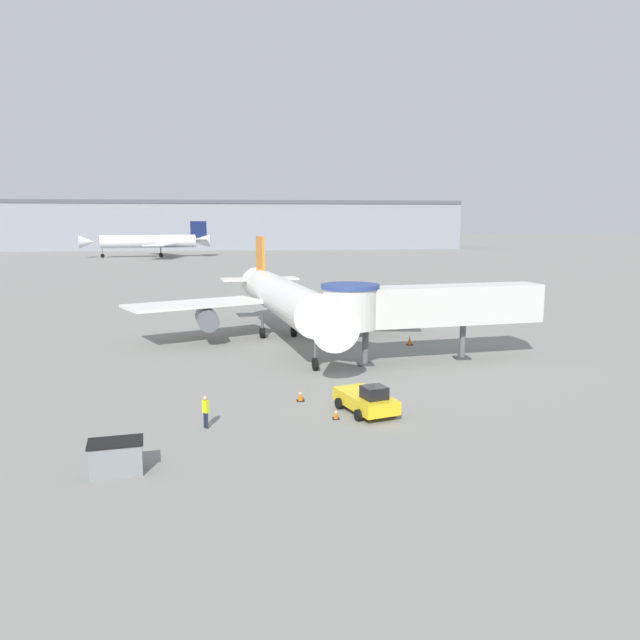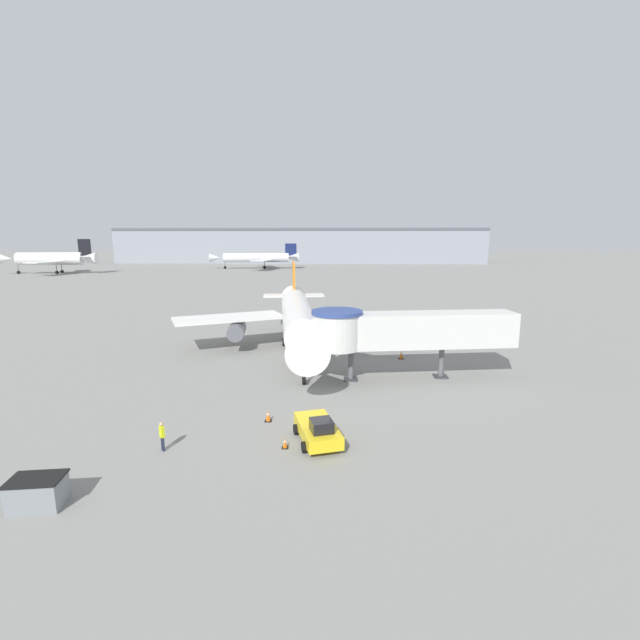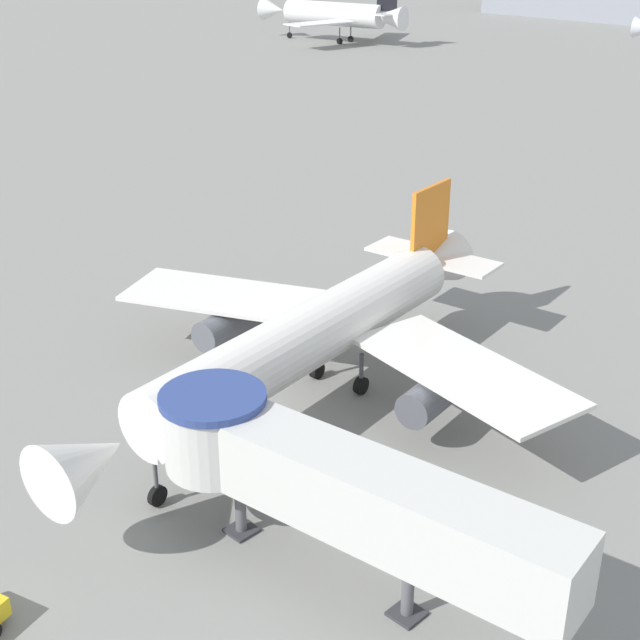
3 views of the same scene
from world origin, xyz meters
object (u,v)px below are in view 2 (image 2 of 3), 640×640
object	(u,v)px
ground_crew_marshaller	(162,434)
background_jet_navy_tail	(258,258)
main_airplane	(298,315)
pushback_tug_yellow	(318,430)
jet_bridge	(399,330)
service_container_gray	(37,492)
traffic_cone_starboard_wing	(401,355)
traffic_cone_near_nose	(268,416)
background_jet_black_tail	(52,259)
traffic_cone_apron_front	(285,443)

from	to	relation	value
ground_crew_marshaller	background_jet_navy_tail	xyz separation A→B (m)	(-22.60, 148.00, 3.39)
main_airplane	pushback_tug_yellow	size ratio (longest dim) A/B	6.44
jet_bridge	service_container_gray	distance (m)	25.65
traffic_cone_starboard_wing	ground_crew_marshaller	distance (m)	24.64
traffic_cone_near_nose	background_jet_black_tail	distance (m)	148.06
traffic_cone_starboard_wing	traffic_cone_apron_front	bearing A→B (deg)	-115.92
pushback_tug_yellow	service_container_gray	xyz separation A→B (m)	(-11.73, -6.59, -0.04)
traffic_cone_apron_front	traffic_cone_starboard_wing	distance (m)	20.52
ground_crew_marshaller	jet_bridge	bearing A→B (deg)	-94.26
ground_crew_marshaller	background_jet_black_tail	world-z (taller)	background_jet_black_tail
main_airplane	traffic_cone_starboard_wing	xyz separation A→B (m)	(10.32, -2.89, -3.28)
jet_bridge	main_airplane	bearing A→B (deg)	127.85
pushback_tug_yellow	background_jet_black_tail	world-z (taller)	background_jet_black_tail
service_container_gray	traffic_cone_near_nose	world-z (taller)	service_container_gray
traffic_cone_near_nose	jet_bridge	bearing A→B (deg)	43.90
main_airplane	jet_bridge	world-z (taller)	main_airplane
traffic_cone_near_nose	background_jet_navy_tail	bearing A→B (deg)	100.90
pushback_tug_yellow	traffic_cone_apron_front	distance (m)	2.01
jet_bridge	background_jet_navy_tail	bearing A→B (deg)	97.42
pushback_tug_yellow	background_jet_black_tail	bearing A→B (deg)	111.87
background_jet_navy_tail	ground_crew_marshaller	bearing A→B (deg)	-0.09
pushback_tug_yellow	traffic_cone_starboard_wing	distance (m)	19.04
traffic_cone_apron_front	background_jet_navy_tail	world-z (taller)	background_jet_navy_tail
traffic_cone_near_nose	background_jet_navy_tail	size ratio (longest dim) A/B	0.02
traffic_cone_apron_front	background_jet_black_tail	size ratio (longest dim) A/B	0.02
service_container_gray	background_jet_navy_tail	bearing A→B (deg)	97.17
traffic_cone_near_nose	background_jet_black_tail	size ratio (longest dim) A/B	0.02
traffic_cone_apron_front	traffic_cone_near_nose	size ratio (longest dim) A/B	0.82
main_airplane	jet_bridge	size ratio (longest dim) A/B	1.74
pushback_tug_yellow	traffic_cone_near_nose	size ratio (longest dim) A/B	6.20
jet_bridge	traffic_cone_near_nose	size ratio (longest dim) A/B	23.02
jet_bridge	ground_crew_marshaller	world-z (taller)	jet_bridge
background_jet_navy_tail	service_container_gray	bearing A→B (deg)	-1.60
traffic_cone_apron_front	traffic_cone_starboard_wing	size ratio (longest dim) A/B	0.73
traffic_cone_near_nose	background_jet_navy_tail	world-z (taller)	background_jet_navy_tail
traffic_cone_starboard_wing	service_container_gray	bearing A→B (deg)	-127.99
traffic_cone_near_nose	background_jet_black_tail	world-z (taller)	background_jet_black_tail
ground_crew_marshaller	main_airplane	bearing A→B (deg)	-59.95
service_container_gray	jet_bridge	bearing A→B (deg)	45.75
jet_bridge	service_container_gray	world-z (taller)	jet_bridge
jet_bridge	traffic_cone_starboard_wing	distance (m)	7.17
jet_bridge	traffic_cone_starboard_wing	world-z (taller)	jet_bridge
traffic_cone_near_nose	background_jet_navy_tail	distance (m)	146.59
pushback_tug_yellow	traffic_cone_apron_front	bearing A→B (deg)	-172.12
main_airplane	traffic_cone_starboard_wing	size ratio (longest dim) A/B	35.70
jet_bridge	service_container_gray	xyz separation A→B (m)	(-17.74, -18.21, -3.45)
service_container_gray	traffic_cone_starboard_wing	xyz separation A→B (m)	(18.91, 24.21, -0.29)
service_container_gray	background_jet_black_tail	distance (m)	150.51
background_jet_navy_tail	traffic_cone_near_nose	bearing A→B (deg)	2.12
main_airplane	background_jet_navy_tail	world-z (taller)	background_jet_navy_tail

